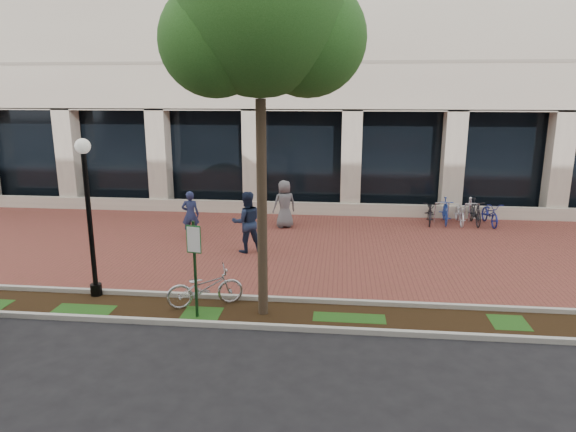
# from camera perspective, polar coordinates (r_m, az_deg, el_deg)

# --- Properties ---
(ground) EXTENTS (120.00, 120.00, 0.00)m
(ground) POSITION_cam_1_polar(r_m,az_deg,el_deg) (16.75, 0.16, -3.39)
(ground) COLOR black
(ground) RESTS_ON ground
(brick_plaza) EXTENTS (40.00, 9.00, 0.01)m
(brick_plaza) POSITION_cam_1_polar(r_m,az_deg,el_deg) (16.75, 0.16, -3.37)
(brick_plaza) COLOR brown
(brick_plaza) RESTS_ON ground
(planting_strip) EXTENTS (40.00, 1.50, 0.01)m
(planting_strip) POSITION_cam_1_polar(r_m,az_deg,el_deg) (11.87, -2.49, -10.82)
(planting_strip) COLOR black
(planting_strip) RESTS_ON ground
(curb_plaza_side) EXTENTS (40.00, 0.12, 0.12)m
(curb_plaza_side) POSITION_cam_1_polar(r_m,az_deg,el_deg) (12.52, -1.98, -9.18)
(curb_plaza_side) COLOR #B0AFA6
(curb_plaza_side) RESTS_ON ground
(curb_street_side) EXTENTS (40.00, 0.12, 0.12)m
(curb_street_side) POSITION_cam_1_polar(r_m,az_deg,el_deg) (11.17, -3.08, -12.15)
(curb_street_side) COLOR #B0AFA6
(curb_street_side) RESTS_ON ground
(parking_sign) EXTENTS (0.34, 0.07, 2.23)m
(parking_sign) POSITION_cam_1_polar(r_m,az_deg,el_deg) (11.36, -10.36, -4.46)
(parking_sign) COLOR #153A1A
(parking_sign) RESTS_ON ground
(lamppost) EXTENTS (0.36, 0.36, 3.87)m
(lamppost) POSITION_cam_1_polar(r_m,az_deg,el_deg) (13.09, -21.28, 0.71)
(lamppost) COLOR black
(lamppost) RESTS_ON ground
(street_tree) EXTENTS (4.13, 3.44, 8.22)m
(street_tree) POSITION_cam_1_polar(r_m,az_deg,el_deg) (10.95, -2.84, 20.76)
(street_tree) COLOR #4D3C2C
(street_tree) RESTS_ON ground
(locked_bicycle) EXTENTS (1.89, 1.29, 0.94)m
(locked_bicycle) POSITION_cam_1_polar(r_m,az_deg,el_deg) (12.26, -9.20, -7.80)
(locked_bicycle) COLOR #B4B3B8
(locked_bicycle) RESTS_ON ground
(pedestrian_left) EXTENTS (0.64, 0.47, 1.63)m
(pedestrian_left) POSITION_cam_1_polar(r_m,az_deg,el_deg) (17.84, -10.79, 0.16)
(pedestrian_left) COLOR navy
(pedestrian_left) RESTS_ON ground
(pedestrian_mid) EXTENTS (1.14, 1.02, 1.93)m
(pedestrian_mid) POSITION_cam_1_polar(r_m,az_deg,el_deg) (15.99, -4.61, -0.67)
(pedestrian_mid) COLOR #1B2845
(pedestrian_mid) RESTS_ON ground
(pedestrian_right) EXTENTS (1.03, 0.90, 1.77)m
(pedestrian_right) POSITION_cam_1_polar(r_m,az_deg,el_deg) (18.85, -0.40, 1.34)
(pedestrian_right) COLOR #5B5C60
(pedestrian_right) RESTS_ON ground
(bollard) EXTENTS (0.12, 0.12, 0.99)m
(bollard) POSITION_cam_1_polar(r_m,az_deg,el_deg) (20.95, 19.54, 0.73)
(bollard) COLOR silver
(bollard) RESTS_ON ground
(bike_rack_cluster) EXTENTS (2.96, 1.76, 0.98)m
(bike_rack_cluster) POSITION_cam_1_polar(r_m,az_deg,el_deg) (20.46, 18.58, 0.39)
(bike_rack_cluster) COLOR black
(bike_rack_cluster) RESTS_ON ground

